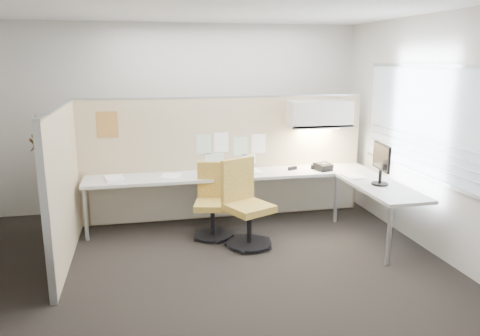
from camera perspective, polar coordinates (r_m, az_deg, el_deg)
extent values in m
cube|color=black|center=(5.45, -4.60, -11.65)|extent=(5.50, 4.50, 0.01)
cube|color=white|center=(4.98, -5.22, 19.18)|extent=(5.50, 4.50, 0.01)
cube|color=beige|center=(7.24, -7.19, 6.08)|extent=(5.50, 0.02, 2.80)
cube|color=beige|center=(2.87, 0.91, -4.64)|extent=(5.50, 0.02, 2.80)
cube|color=beige|center=(6.02, 22.11, 3.80)|extent=(0.02, 4.50, 2.80)
cube|color=#96A2AE|center=(5.99, 22.03, 5.21)|extent=(0.01, 2.80, 1.30)
cube|color=tan|center=(6.76, -1.92, 1.17)|extent=(4.10, 0.06, 1.75)
cube|color=tan|center=(5.66, -20.71, -2.07)|extent=(0.06, 2.20, 1.75)
cube|color=beige|center=(6.49, -0.96, -0.83)|extent=(4.00, 0.60, 0.04)
cube|color=beige|center=(6.12, 16.84, -2.27)|extent=(0.60, 1.47, 0.04)
cube|color=beige|center=(6.84, -1.39, -3.26)|extent=(3.90, 0.02, 0.64)
cylinder|color=#A5A8AA|center=(6.28, -18.30, -5.46)|extent=(0.05, 0.05, 0.69)
cylinder|color=#A5A8AA|center=(5.55, 17.71, -7.90)|extent=(0.05, 0.05, 0.69)
cylinder|color=#A5A8AA|center=(6.78, 11.60, -3.68)|extent=(0.05, 0.05, 0.69)
cube|color=beige|center=(6.83, 9.65, 6.51)|extent=(0.90, 0.36, 0.38)
cube|color=#FFEABF|center=(6.86, 9.58, 4.77)|extent=(0.60, 0.06, 0.02)
cube|color=#8CBF8C|center=(6.64, -4.44, 2.89)|extent=(0.21, 0.00, 0.28)
cube|color=white|center=(6.67, -2.31, 3.15)|extent=(0.21, 0.00, 0.28)
cube|color=#8CBF8C|center=(6.74, 0.04, 2.65)|extent=(0.21, 0.00, 0.28)
cube|color=white|center=(6.79, 2.27, 2.98)|extent=(0.21, 0.00, 0.28)
cube|color=#8CBF8C|center=(6.70, -3.13, 1.09)|extent=(0.28, 0.00, 0.18)
cube|color=white|center=(6.80, 1.03, 1.11)|extent=(0.21, 0.00, 0.14)
cube|color=orange|center=(6.55, -15.88, 5.12)|extent=(0.28, 0.00, 0.35)
cylinder|color=black|center=(6.19, -3.31, -8.17)|extent=(0.50, 0.50, 0.03)
cylinder|color=black|center=(6.12, -3.34, -6.48)|extent=(0.06, 0.06, 0.39)
cube|color=#EBCE57|center=(6.05, -3.37, -4.50)|extent=(0.54, 0.54, 0.08)
cube|color=#EBCE57|center=(6.18, -3.23, -1.43)|extent=(0.43, 0.16, 0.48)
cylinder|color=black|center=(5.91, 1.11, -9.18)|extent=(0.56, 0.56, 0.03)
cylinder|color=black|center=(5.83, 1.12, -7.22)|extent=(0.06, 0.06, 0.43)
cube|color=#EBCE57|center=(5.75, 1.13, -4.90)|extent=(0.66, 0.66, 0.09)
cube|color=#EBCE57|center=(5.84, -0.29, -1.41)|extent=(0.46, 0.26, 0.54)
cylinder|color=black|center=(6.15, 16.66, -1.85)|extent=(0.21, 0.21, 0.02)
cylinder|color=black|center=(6.13, 16.72, -1.05)|extent=(0.04, 0.04, 0.19)
cube|color=black|center=(6.07, 16.88, 1.32)|extent=(0.09, 0.50, 0.33)
cube|color=black|center=(6.07, 16.88, 1.32)|extent=(0.06, 0.45, 0.29)
cube|color=black|center=(6.75, 10.19, 0.13)|extent=(0.25, 0.25, 0.12)
cylinder|color=black|center=(6.73, 9.43, 0.42)|extent=(0.09, 0.17, 0.04)
cube|color=black|center=(6.72, 6.42, -0.03)|extent=(0.14, 0.09, 0.05)
cube|color=black|center=(6.82, 9.05, 0.13)|extent=(0.11, 0.08, 0.06)
cube|color=silver|center=(4.75, -22.89, 6.06)|extent=(0.14, 0.02, 0.02)
cylinder|color=silver|center=(4.78, -23.62, 4.99)|extent=(0.02, 0.02, 0.14)
cube|color=#AD7F4C|center=(4.79, -23.48, 3.46)|extent=(0.02, 0.40, 0.12)
cube|color=#AD7F4C|center=(4.84, -23.72, 3.03)|extent=(0.02, 0.40, 0.12)
cube|color=gray|center=(4.87, -23.08, -3.43)|extent=(0.01, 0.07, 1.01)
cube|color=white|center=(6.38, -15.07, -1.20)|extent=(0.28, 0.34, 0.03)
cube|color=white|center=(6.36, -8.44, -1.00)|extent=(0.30, 0.35, 0.02)
cube|color=white|center=(6.40, -3.72, -0.69)|extent=(0.26, 0.32, 0.04)
cube|color=white|center=(6.58, 1.48, -0.39)|extent=(0.25, 0.31, 0.02)
cube|color=white|center=(6.45, 13.62, -1.00)|extent=(0.25, 0.31, 0.02)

